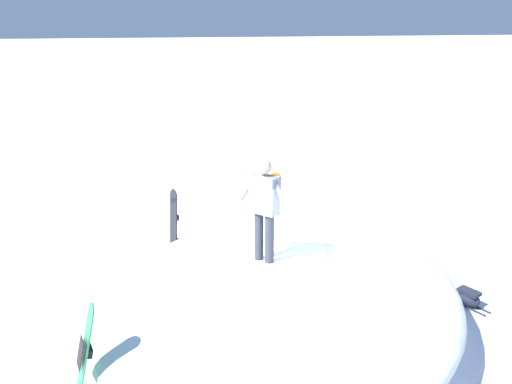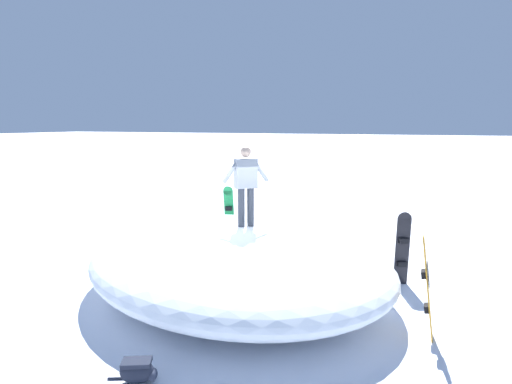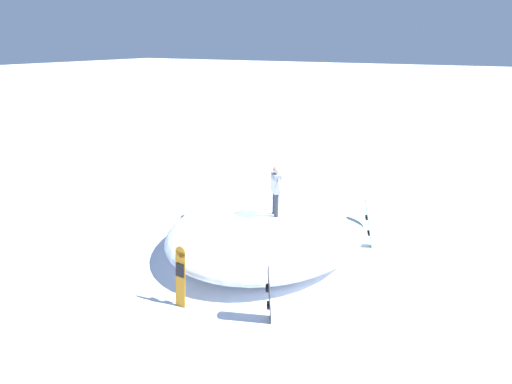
% 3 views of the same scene
% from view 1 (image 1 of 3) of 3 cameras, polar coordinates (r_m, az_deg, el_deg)
% --- Properties ---
extents(ground, '(240.00, 240.00, 0.00)m').
position_cam_1_polar(ground, '(9.19, 5.65, -14.26)').
color(ground, white).
extents(snow_mound, '(8.29, 8.66, 1.27)m').
position_cam_1_polar(snow_mound, '(8.78, 2.92, -11.04)').
color(snow_mound, white).
rests_on(snow_mound, ground).
extents(snowboarder_standing, '(0.73, 0.80, 1.62)m').
position_cam_1_polar(snowboarder_standing, '(8.14, 0.89, -1.33)').
color(snowboarder_standing, '#333842').
rests_on(snowboarder_standing, snow_mound).
extents(snowboard_primary_upright, '(0.23, 0.31, 1.57)m').
position_cam_1_polar(snowboard_primary_upright, '(11.27, -8.68, -3.40)').
color(snowboard_primary_upright, black).
rests_on(snowboard_primary_upright, ground).
extents(snowboard_secondary_upright, '(0.30, 0.24, 1.68)m').
position_cam_1_polar(snowboard_secondary_upright, '(12.02, 1.89, -1.49)').
color(snowboard_secondary_upright, orange).
rests_on(snowboard_secondary_upright, ground).
extents(snowboard_tertiary_upright, '(0.47, 0.36, 1.69)m').
position_cam_1_polar(snowboard_tertiary_upright, '(7.19, -17.82, -17.12)').
color(snowboard_tertiary_upright, '#1E8C47').
rests_on(snowboard_tertiary_upright, ground).
extents(backpack_far, '(0.48, 0.69, 0.31)m').
position_cam_1_polar(backpack_far, '(10.42, 21.47, -10.36)').
color(backpack_far, '#1E2333').
rests_on(backpack_far, ground).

